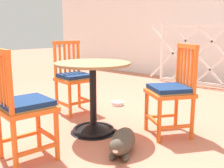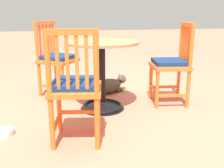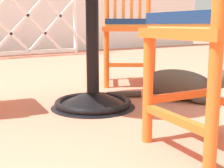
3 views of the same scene
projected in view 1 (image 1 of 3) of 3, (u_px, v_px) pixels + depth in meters
name	position (u px, v px, depth m)	size (l,w,h in m)	color
ground_plane	(81.00, 136.00, 2.66)	(24.00, 24.00, 0.00)	#C6755B
cafe_table	(93.00, 105.00, 2.73)	(0.76, 0.76, 0.73)	black
orange_chair_near_fence	(73.00, 78.00, 3.38)	(0.46, 0.46, 0.91)	orange
orange_chair_facing_out	(23.00, 107.00, 2.09)	(0.45, 0.45, 0.91)	orange
orange_chair_tucked_in	(171.00, 92.00, 2.63)	(0.56, 0.56, 0.91)	orange
tabby_cat	(122.00, 142.00, 2.28)	(0.53, 0.58, 0.23)	#4C4238
pet_water_bowl	(117.00, 103.00, 3.77)	(0.17, 0.17, 0.05)	silver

